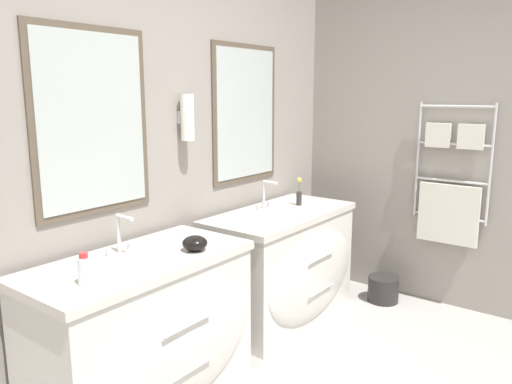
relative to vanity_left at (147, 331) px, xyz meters
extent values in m
cube|color=gray|center=(0.30, 0.40, 0.90)|extent=(5.51, 0.06, 2.60)
cube|color=brown|center=(0.00, 0.36, 1.08)|extent=(0.71, 0.02, 0.98)
cube|color=#B2BCBA|center=(0.00, 0.35, 1.08)|extent=(0.64, 0.01, 0.91)
cube|color=brown|center=(1.29, 0.36, 1.08)|extent=(0.71, 0.02, 0.98)
cube|color=#B2BCBA|center=(1.29, 0.35, 1.08)|extent=(0.64, 0.01, 0.91)
cylinder|color=white|center=(0.64, 0.30, 1.08)|extent=(0.09, 0.09, 0.29)
cube|color=silver|center=(0.64, 0.36, 1.08)|extent=(0.05, 0.02, 0.08)
cube|color=gray|center=(2.29, -0.59, 0.90)|extent=(0.06, 3.60, 2.60)
cylinder|color=silver|center=(2.22, -1.12, 0.72)|extent=(0.02, 0.02, 0.88)
cylinder|color=silver|center=(2.22, -0.60, 0.72)|extent=(0.02, 0.02, 0.88)
cylinder|color=silver|center=(2.22, -0.86, 1.13)|extent=(0.02, 0.53, 0.02)
cylinder|color=silver|center=(2.22, -0.86, 0.86)|extent=(0.02, 0.53, 0.02)
cylinder|color=silver|center=(2.22, -0.86, 0.58)|extent=(0.02, 0.53, 0.02)
cylinder|color=silver|center=(2.22, -0.86, 0.31)|extent=(0.02, 0.53, 0.02)
cube|color=silver|center=(2.20, -0.86, 0.33)|extent=(0.04, 0.44, 0.45)
cube|color=silver|center=(2.20, -0.98, 0.92)|extent=(0.04, 0.18, 0.18)
cube|color=silver|center=(2.20, -0.75, 0.92)|extent=(0.04, 0.18, 0.18)
cube|color=silver|center=(0.00, 0.04, -0.03)|extent=(1.16, 0.55, 0.75)
ellipsoid|color=silver|center=(0.00, -0.24, -0.03)|extent=(1.07, 0.12, 0.63)
cube|color=beige|center=(0.00, 0.04, 0.37)|extent=(1.19, 0.58, 0.04)
ellipsoid|color=white|center=(0.00, 0.01, 0.35)|extent=(0.37, 0.32, 0.09)
cylinder|color=silver|center=(0.00, -0.31, 0.12)|extent=(0.32, 0.01, 0.01)
cylinder|color=silver|center=(0.00, -0.31, -0.12)|extent=(0.32, 0.01, 0.01)
cube|color=silver|center=(1.29, 0.04, -0.03)|extent=(1.16, 0.55, 0.75)
ellipsoid|color=silver|center=(1.29, -0.24, -0.03)|extent=(1.07, 0.12, 0.63)
cube|color=beige|center=(1.29, 0.04, 0.37)|extent=(1.19, 0.58, 0.04)
ellipsoid|color=white|center=(1.29, 0.01, 0.35)|extent=(0.37, 0.32, 0.09)
cylinder|color=silver|center=(1.29, -0.31, 0.12)|extent=(0.32, 0.01, 0.01)
cylinder|color=silver|center=(1.29, -0.31, -0.12)|extent=(0.32, 0.01, 0.01)
cylinder|color=silver|center=(0.00, 0.19, 0.50)|extent=(0.02, 0.02, 0.21)
cylinder|color=silver|center=(0.00, 0.13, 0.59)|extent=(0.02, 0.12, 0.02)
cylinder|color=silver|center=(-0.07, 0.19, 0.41)|extent=(0.03, 0.03, 0.04)
cylinder|color=silver|center=(0.07, 0.19, 0.41)|extent=(0.03, 0.03, 0.04)
cylinder|color=silver|center=(1.29, 0.19, 0.50)|extent=(0.02, 0.02, 0.21)
cylinder|color=silver|center=(1.29, 0.13, 0.59)|extent=(0.02, 0.12, 0.02)
cylinder|color=silver|center=(1.22, 0.19, 0.41)|extent=(0.03, 0.03, 0.04)
cylinder|color=silver|center=(1.36, 0.19, 0.41)|extent=(0.03, 0.03, 0.04)
cylinder|color=silver|center=(-0.38, -0.06, 0.46)|extent=(0.06, 0.06, 0.12)
cylinder|color=red|center=(-0.38, -0.06, 0.53)|extent=(0.04, 0.04, 0.02)
ellipsoid|color=black|center=(0.26, -0.11, 0.44)|extent=(0.14, 0.14, 0.08)
cylinder|color=#332D2D|center=(1.54, 0.04, 0.45)|extent=(0.04, 0.04, 0.10)
cylinder|color=#477238|center=(1.54, 0.04, 0.54)|extent=(0.01, 0.01, 0.09)
sphere|color=#E5BF47|center=(1.54, 0.04, 0.59)|extent=(0.04, 0.04, 0.04)
cylinder|color=#282626|center=(2.01, -0.46, -0.30)|extent=(0.24, 0.24, 0.20)
torus|color=#282626|center=(2.01, -0.46, -0.21)|extent=(0.24, 0.24, 0.01)
camera|label=1|loc=(-1.57, -1.92, 1.22)|focal=35.00mm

